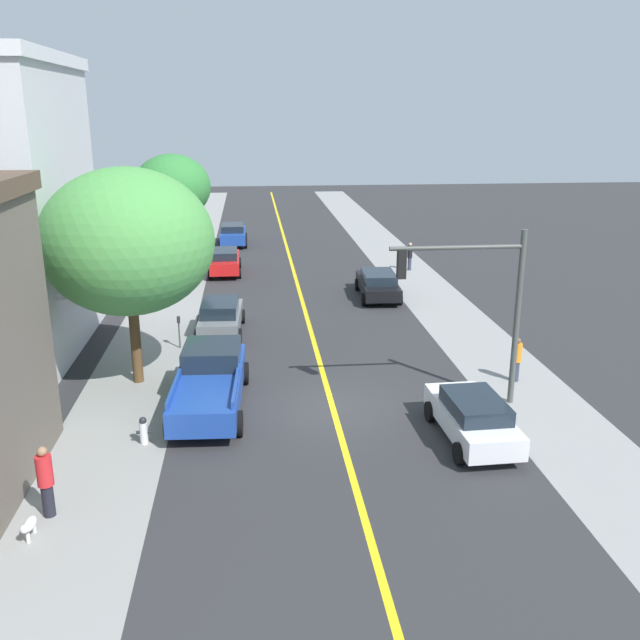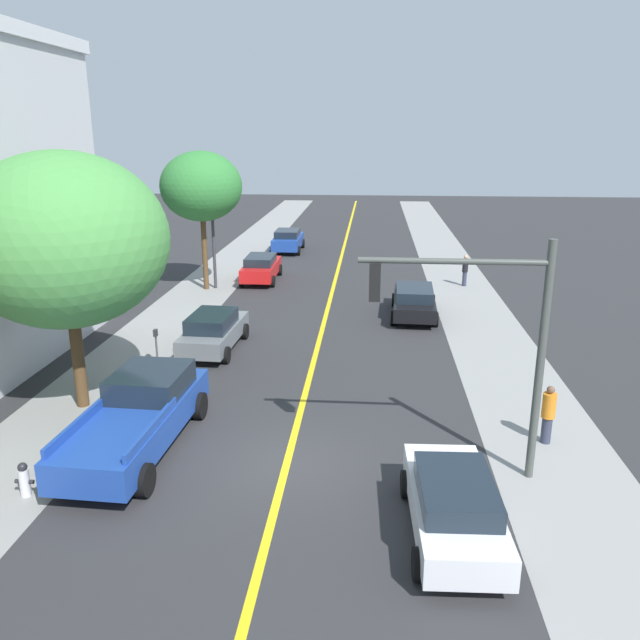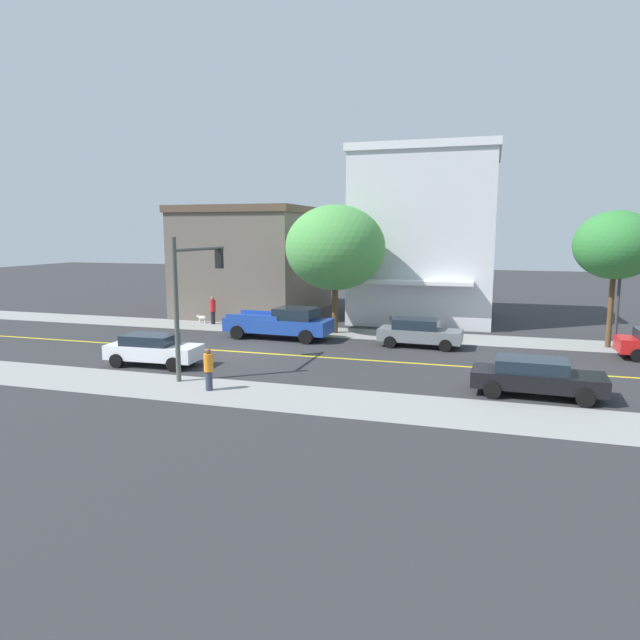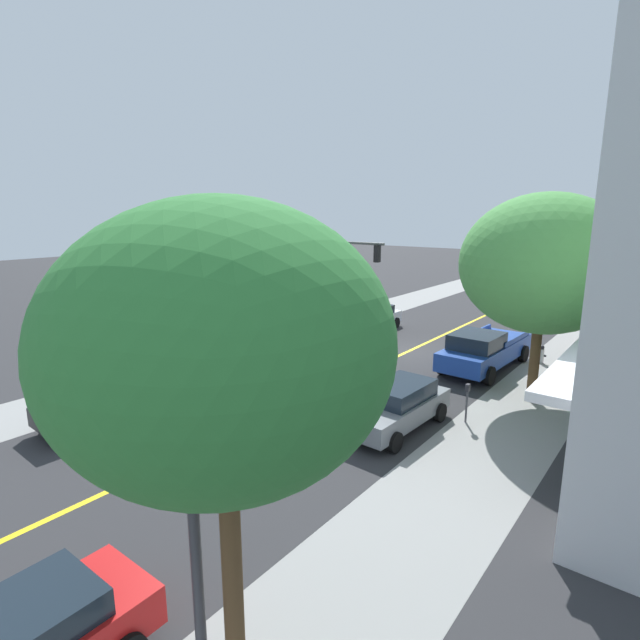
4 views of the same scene
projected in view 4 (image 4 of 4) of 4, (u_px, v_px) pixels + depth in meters
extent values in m
plane|color=#2D2D30|center=(409.00, 351.00, 25.18)|extent=(140.00, 140.00, 0.00)
cube|color=gray|center=(554.00, 378.00, 21.02)|extent=(3.45, 126.00, 0.01)
cube|color=gray|center=(305.00, 331.00, 29.33)|extent=(3.45, 126.00, 0.01)
cube|color=yellow|center=(409.00, 351.00, 25.18)|extent=(0.20, 126.00, 0.00)
cube|color=silver|center=(583.00, 363.00, 13.25)|extent=(1.12, 7.04, 0.24)
cylinder|color=brown|center=(233.00, 594.00, 6.66)|extent=(0.28, 0.28, 3.86)
ellipsoid|color=#337F38|center=(222.00, 346.00, 5.90)|extent=(4.21, 4.21, 3.58)
cylinder|color=brown|center=(534.00, 362.00, 18.46)|extent=(0.37, 0.37, 2.94)
ellipsoid|color=#4C9947|center=(544.00, 264.00, 17.65)|extent=(5.98, 5.98, 5.08)
cylinder|color=silver|center=(541.00, 356.00, 23.14)|extent=(0.24, 0.24, 0.68)
sphere|color=#232328|center=(542.00, 348.00, 23.05)|extent=(0.22, 0.22, 0.22)
cylinder|color=#232328|center=(545.00, 356.00, 23.03)|extent=(0.10, 0.10, 0.10)
cylinder|color=#232328|center=(537.00, 355.00, 23.23)|extent=(0.10, 0.10, 0.10)
cylinder|color=#4C4C51|center=(466.00, 407.00, 16.55)|extent=(0.07, 0.07, 1.11)
cube|color=#2D2D33|center=(468.00, 388.00, 16.41)|extent=(0.12, 0.18, 0.26)
cylinder|color=#474C47|center=(318.00, 283.00, 28.28)|extent=(0.20, 0.20, 5.91)
cylinder|color=#474C47|center=(350.00, 243.00, 26.46)|extent=(4.32, 0.14, 0.14)
cube|color=black|center=(377.00, 254.00, 25.52)|extent=(0.26, 0.32, 0.90)
sphere|color=red|center=(377.00, 248.00, 25.45)|extent=(0.20, 0.20, 0.20)
sphere|color=yellow|center=(377.00, 254.00, 25.52)|extent=(0.20, 0.20, 0.20)
sphere|color=green|center=(377.00, 259.00, 25.58)|extent=(0.20, 0.20, 0.20)
cylinder|color=#38383D|center=(196.00, 552.00, 6.62)|extent=(0.16, 0.16, 5.01)
ellipsoid|color=silver|center=(184.00, 365.00, 6.04)|extent=(0.70, 0.36, 0.24)
cube|color=#19232D|center=(6.00, 629.00, 6.90)|extent=(1.52, 2.44, 0.46)
cylinder|color=black|center=(72.00, 602.00, 8.58)|extent=(0.23, 0.64, 0.64)
cube|color=black|center=(113.00, 402.00, 16.76)|extent=(2.03, 4.84, 0.61)
cube|color=#19232D|center=(118.00, 386.00, 16.82)|extent=(1.72, 2.64, 0.48)
cylinder|color=black|center=(80.00, 434.00, 15.07)|extent=(0.25, 0.65, 0.64)
cylinder|color=black|center=(55.00, 418.00, 16.23)|extent=(0.25, 0.65, 0.64)
cylinder|color=black|center=(169.00, 404.00, 17.42)|extent=(0.25, 0.65, 0.64)
cylinder|color=black|center=(142.00, 392.00, 18.57)|extent=(0.25, 0.65, 0.64)
cube|color=slate|center=(396.00, 410.00, 16.08)|extent=(1.90, 4.46, 0.65)
cube|color=#19232D|center=(400.00, 391.00, 16.11)|extent=(1.61, 2.43, 0.54)
cylinder|color=black|center=(395.00, 442.00, 14.53)|extent=(0.25, 0.65, 0.64)
cylinder|color=black|center=(349.00, 426.00, 15.61)|extent=(0.25, 0.65, 0.64)
cylinder|color=black|center=(440.00, 412.00, 16.68)|extent=(0.25, 0.65, 0.64)
cylinder|color=black|center=(397.00, 400.00, 17.76)|extent=(0.25, 0.65, 0.64)
cube|color=silver|center=(373.00, 320.00, 29.45)|extent=(1.87, 4.38, 0.66)
cube|color=#19232D|center=(375.00, 310.00, 29.50)|extent=(1.59, 2.39, 0.46)
cylinder|color=black|center=(373.00, 332.00, 27.90)|extent=(0.24, 0.65, 0.64)
cylinder|color=black|center=(348.00, 328.00, 28.87)|extent=(0.24, 0.65, 0.64)
cylinder|color=black|center=(396.00, 323.00, 30.16)|extent=(0.24, 0.65, 0.64)
cylinder|color=black|center=(372.00, 319.00, 31.13)|extent=(0.24, 0.65, 0.64)
cube|color=#1E429E|center=(486.00, 351.00, 22.30)|extent=(2.33, 6.26, 0.79)
cube|color=#19232D|center=(477.00, 341.00, 21.31)|extent=(1.99, 2.30, 0.65)
cube|color=#1E429E|center=(517.00, 339.00, 22.50)|extent=(0.24, 3.21, 0.24)
cube|color=#1E429E|center=(477.00, 332.00, 23.70)|extent=(0.24, 3.21, 0.24)
cylinder|color=black|center=(489.00, 376.00, 20.17)|extent=(0.31, 0.81, 0.80)
cylinder|color=black|center=(443.00, 366.00, 21.47)|extent=(0.31, 0.81, 0.80)
cylinder|color=black|center=(523.00, 354.00, 23.29)|extent=(0.31, 0.81, 0.80)
cylinder|color=black|center=(481.00, 346.00, 24.60)|extent=(0.31, 0.81, 0.80)
cylinder|color=black|center=(597.00, 344.00, 24.88)|extent=(0.29, 0.29, 0.85)
cylinder|color=red|center=(599.00, 329.00, 24.71)|extent=(0.39, 0.39, 0.77)
sphere|color=#936B4C|center=(600.00, 319.00, 24.60)|extent=(0.24, 0.24, 0.24)
cylinder|color=#33384C|center=(287.00, 330.00, 27.93)|extent=(0.27, 0.27, 0.76)
cylinder|color=orange|center=(286.00, 318.00, 27.78)|extent=(0.37, 0.37, 0.69)
sphere|color=brown|center=(286.00, 310.00, 27.68)|extent=(0.21, 0.21, 0.21)
ellipsoid|color=silver|center=(604.00, 342.00, 25.49)|extent=(0.28, 0.60, 0.26)
sphere|color=silver|center=(605.00, 340.00, 25.71)|extent=(0.21, 0.21, 0.21)
cylinder|color=silver|center=(604.00, 346.00, 25.69)|extent=(0.09, 0.09, 0.23)
cylinder|color=silver|center=(602.00, 348.00, 25.39)|extent=(0.09, 0.09, 0.23)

